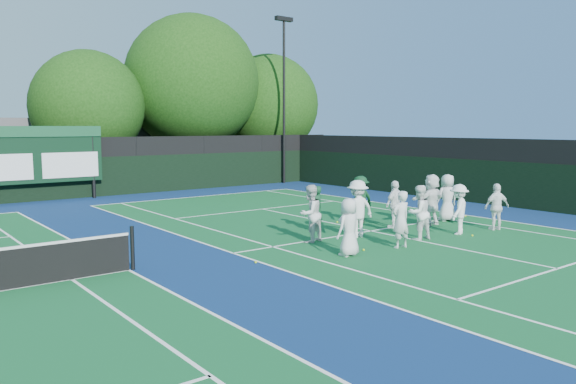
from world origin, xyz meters
TOP-DOWN VIEW (x-y plane):
  - ground at (0.00, 0.00)m, footprint 120.00×120.00m
  - court_apron at (-6.00, 1.00)m, footprint 34.00×32.00m
  - near_court at (0.00, 1.00)m, footprint 11.05×23.85m
  - back_fence at (-6.00, 16.00)m, footprint 34.00×0.08m
  - divider_fence_right at (9.00, 1.00)m, footprint 0.08×32.00m
  - scoreboard at (-7.01, 15.59)m, footprint 6.00×0.21m
  - clubhouse at (-2.00, 24.00)m, footprint 18.00×6.00m
  - light_pole_right at (7.50, 15.70)m, footprint 1.20×0.30m
  - tree_c at (-3.11, 19.58)m, footprint 6.18×6.18m
  - tree_d at (3.37, 19.58)m, footprint 8.32×8.32m
  - tree_e at (9.19, 19.58)m, footprint 6.86×6.86m
  - tennis_ball_0 at (-2.37, -1.00)m, footprint 0.07×0.07m
  - tennis_ball_1 at (0.21, 2.90)m, footprint 0.07×0.07m
  - tennis_ball_2 at (5.11, 0.82)m, footprint 0.07×0.07m
  - tennis_ball_3 at (-5.62, -0.31)m, footprint 0.07×0.07m
  - tennis_ball_4 at (0.02, 1.84)m, footprint 0.07×0.07m
  - tennis_ball_5 at (1.93, -1.65)m, footprint 0.07×0.07m
  - player_front_0 at (-3.13, -1.18)m, footprint 0.83×0.60m
  - player_front_1 at (-1.23, -1.37)m, footprint 0.64×0.45m
  - player_front_2 at (0.16, -0.90)m, footprint 0.91×0.75m
  - player_front_3 at (1.89, -1.13)m, footprint 1.23×0.98m
  - player_front_4 at (3.57, -1.46)m, footprint 1.02×0.69m
  - player_back_0 at (-2.79, 0.87)m, footprint 0.97×0.82m
  - player_back_1 at (-1.10, 0.54)m, footprint 1.26×0.81m
  - player_back_2 at (1.11, 0.92)m, footprint 1.01×0.49m
  - player_back_3 at (2.56, 0.51)m, footprint 1.75×0.68m
  - player_back_4 at (3.76, 0.72)m, footprint 0.99×0.79m
  - coach_left at (-1.46, 2.13)m, footprint 0.61×0.45m
  - coach_right at (0.90, 2.42)m, footprint 1.13×0.66m

SIDE VIEW (x-z plane):
  - ground at x=0.00m, z-range 0.00..0.00m
  - court_apron at x=-6.00m, z-range 0.00..0.01m
  - near_court at x=0.00m, z-range 0.01..0.01m
  - tennis_ball_0 at x=-2.37m, z-range 0.00..0.07m
  - tennis_ball_1 at x=0.21m, z-range 0.00..0.07m
  - tennis_ball_2 at x=5.11m, z-range 0.00..0.07m
  - tennis_ball_3 at x=-5.62m, z-range 0.00..0.07m
  - tennis_ball_4 at x=0.02m, z-range 0.00..0.07m
  - tennis_ball_5 at x=1.93m, z-range 0.00..0.07m
  - coach_left at x=-1.46m, z-range 0.00..1.55m
  - player_front_0 at x=-3.13m, z-range 0.00..1.60m
  - player_front_4 at x=3.57m, z-range 0.00..1.61m
  - player_front_3 at x=1.89m, z-range 0.00..1.66m
  - player_back_2 at x=1.11m, z-range 0.00..1.67m
  - player_front_1 at x=-1.23m, z-range 0.00..1.68m
  - player_front_2 at x=0.16m, z-range 0.00..1.72m
  - coach_right at x=0.90m, z-range 0.00..1.73m
  - player_back_4 at x=3.76m, z-range 0.00..1.76m
  - player_back_0 at x=-2.79m, z-range 0.00..1.77m
  - player_back_1 at x=-1.10m, z-range 0.00..1.84m
  - player_back_3 at x=2.56m, z-range 0.00..1.85m
  - back_fence at x=-6.00m, z-range -0.14..2.86m
  - divider_fence_right at x=9.00m, z-range -0.14..2.86m
  - clubhouse at x=-2.00m, z-range 0.00..4.00m
  - scoreboard at x=-7.01m, z-range 0.42..3.97m
  - tree_c at x=-3.11m, z-range 0.61..8.33m
  - tree_e at x=9.19m, z-range 0.61..9.04m
  - tree_d at x=3.37m, z-range 0.82..11.21m
  - light_pole_right at x=7.50m, z-range 1.24..11.36m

